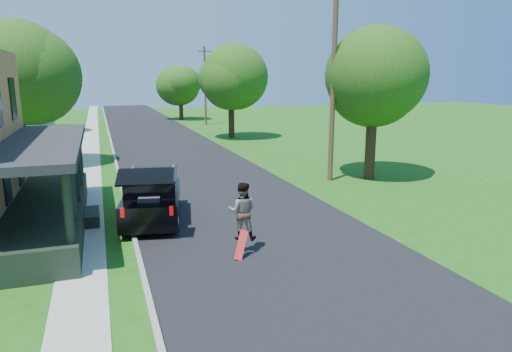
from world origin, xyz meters
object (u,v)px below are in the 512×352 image
object	(u,v)px
tree_right_near	(373,75)
skateboarder	(242,211)
black_suv	(152,197)
utility_pole_near	(333,83)

from	to	relation	value
tree_right_near	skateboarder	bearing A→B (deg)	-140.41
skateboarder	black_suv	bearing A→B (deg)	-41.29
tree_right_near	utility_pole_near	bearing A→B (deg)	174.27
utility_pole_near	tree_right_near	bearing A→B (deg)	13.53
skateboarder	tree_right_near	size ratio (longest dim) A/B	0.21
skateboarder	tree_right_near	bearing A→B (deg)	-119.84
black_suv	skateboarder	bearing A→B (deg)	-51.33
black_suv	tree_right_near	world-z (taller)	tree_right_near
black_suv	skateboarder	distance (m)	4.68
skateboarder	tree_right_near	world-z (taller)	tree_right_near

